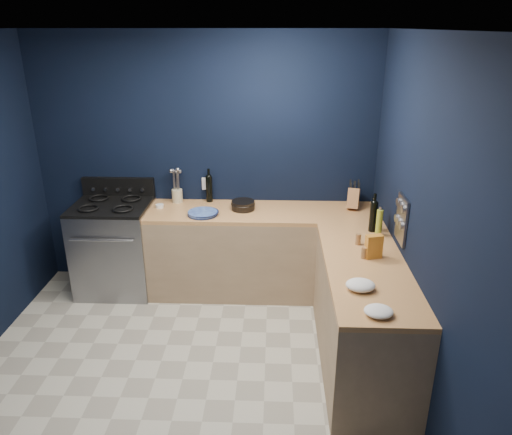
{
  "coord_description": "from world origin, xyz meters",
  "views": [
    {
      "loc": [
        0.71,
        -3.09,
        2.63
      ],
      "look_at": [
        0.55,
        1.0,
        1.0
      ],
      "focal_mm": 34.02,
      "sensor_mm": 36.0,
      "label": 1
    }
  ],
  "objects_px": {
    "crouton_bag": "(374,247)",
    "plate_stack": "(203,213)",
    "gas_range": "(116,249)",
    "utensil_crock": "(177,196)",
    "knife_block": "(354,198)"
  },
  "relations": [
    {
      "from": "plate_stack",
      "to": "crouton_bag",
      "type": "bearing_deg",
      "value": -30.49
    },
    {
      "from": "plate_stack",
      "to": "knife_block",
      "type": "xyz_separation_m",
      "value": [
        1.5,
        0.26,
        0.08
      ]
    },
    {
      "from": "gas_range",
      "to": "crouton_bag",
      "type": "relative_size",
      "value": 4.75
    },
    {
      "from": "utensil_crock",
      "to": "knife_block",
      "type": "distance_m",
      "value": 1.82
    },
    {
      "from": "gas_range",
      "to": "plate_stack",
      "type": "distance_m",
      "value": 1.06
    },
    {
      "from": "plate_stack",
      "to": "knife_block",
      "type": "distance_m",
      "value": 1.52
    },
    {
      "from": "knife_block",
      "to": "plate_stack",
      "type": "bearing_deg",
      "value": -156.85
    },
    {
      "from": "gas_range",
      "to": "utensil_crock",
      "type": "height_order",
      "value": "utensil_crock"
    },
    {
      "from": "utensil_crock",
      "to": "crouton_bag",
      "type": "bearing_deg",
      "value": -34.47
    },
    {
      "from": "gas_range",
      "to": "utensil_crock",
      "type": "bearing_deg",
      "value": 20.81
    },
    {
      "from": "plate_stack",
      "to": "utensil_crock",
      "type": "distance_m",
      "value": 0.48
    },
    {
      "from": "crouton_bag",
      "to": "plate_stack",
      "type": "bearing_deg",
      "value": 135.1
    },
    {
      "from": "utensil_crock",
      "to": "gas_range",
      "type": "bearing_deg",
      "value": -159.19
    },
    {
      "from": "gas_range",
      "to": "knife_block",
      "type": "xyz_separation_m",
      "value": [
        2.44,
        0.14,
        0.54
      ]
    },
    {
      "from": "plate_stack",
      "to": "crouton_bag",
      "type": "height_order",
      "value": "crouton_bag"
    }
  ]
}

